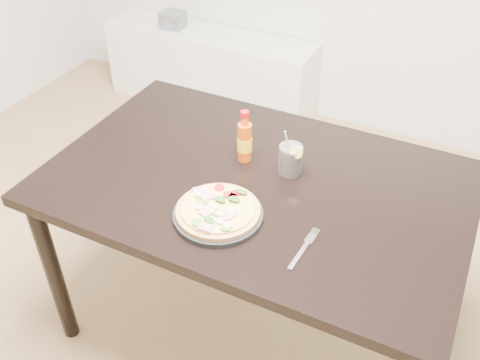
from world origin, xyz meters
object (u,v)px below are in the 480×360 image
at_px(fork, 305,247).
at_px(media_console, 210,69).
at_px(dining_table, 255,198).
at_px(cola_cup, 290,160).
at_px(pizza, 218,210).
at_px(hot_sauce_bottle, 245,141).
at_px(plate, 218,215).

height_order(fork, media_console, fork).
xyz_separation_m(dining_table, cola_cup, (0.09, 0.09, 0.13)).
bearing_deg(pizza, cola_cup, 70.30).
bearing_deg(cola_cup, fork, -60.81).
bearing_deg(hot_sauce_bottle, dining_table, -45.43).
height_order(hot_sauce_bottle, cola_cup, hot_sauce_bottle).
bearing_deg(media_console, hot_sauce_bottle, -56.40).
relative_size(pizza, media_console, 0.19).
relative_size(dining_table, plate, 5.04).
bearing_deg(fork, media_console, 130.46).
height_order(hot_sauce_bottle, fork, hot_sauce_bottle).
xyz_separation_m(plate, fork, (0.29, -0.01, -0.01)).
bearing_deg(media_console, pizza, -59.83).
relative_size(dining_table, pizza, 5.40).
bearing_deg(dining_table, fork, -41.13).
height_order(cola_cup, fork, cola_cup).
bearing_deg(dining_table, media_console, 124.32).
xyz_separation_m(hot_sauce_bottle, media_console, (-0.96, 1.44, -0.58)).
distance_m(pizza, fork, 0.29).
height_order(cola_cup, media_console, cola_cup).
relative_size(hot_sauce_bottle, media_console, 0.14).
bearing_deg(media_console, plate, -59.80).
bearing_deg(pizza, dining_table, 83.63).
bearing_deg(plate, cola_cup, 70.35).
bearing_deg(fork, dining_table, 142.71).
bearing_deg(hot_sauce_bottle, plate, -78.89).
xyz_separation_m(fork, media_console, (-1.30, 1.75, -0.50)).
bearing_deg(plate, fork, -1.48).
xyz_separation_m(pizza, media_console, (-1.02, 1.75, -0.53)).
relative_size(dining_table, media_console, 1.00).
relative_size(pizza, hot_sauce_bottle, 1.34).
bearing_deg(cola_cup, hot_sauce_bottle, -179.71).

